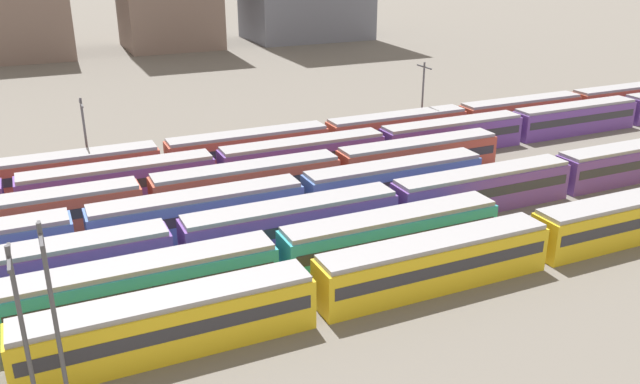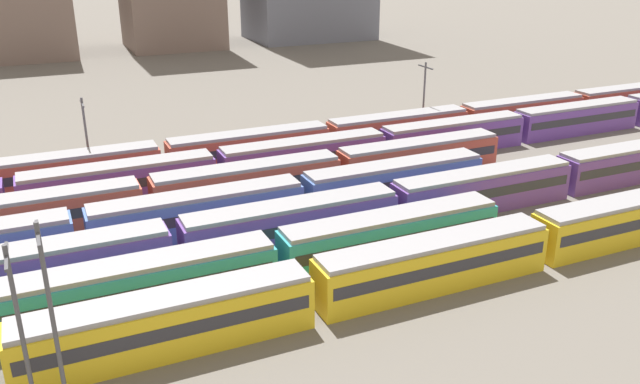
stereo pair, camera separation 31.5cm
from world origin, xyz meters
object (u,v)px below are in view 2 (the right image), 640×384
Objects in this scene: train_track_3 at (198,213)px; train_track_0 at (433,263)px; train_track_4 at (146,198)px; train_track_6 at (328,138)px; catenary_pole_2 at (20,325)px; catenary_pole_1 at (86,133)px; train_track_5 at (382,146)px; catenary_pole_0 at (51,312)px; train_track_2 at (292,224)px; train_track_1 at (144,285)px; catenary_pole_3 at (424,94)px.

train_track_0 is at bearing -50.09° from train_track_3.
train_track_0 and train_track_3 have the same top height.
train_track_4 and train_track_6 have the same top height.
train_track_6 is 47.44m from catenary_pole_2.
catenary_pole_1 is 0.85× the size of catenary_pole_2.
train_track_5 is at bearing 23.93° from train_track_3.
train_track_5 is at bearing 10.97° from train_track_4.
train_track_4 is 6.82× the size of catenary_pole_0.
train_track_2 is 11.00× the size of catenary_pole_1.
train_track_2 is at bearing -121.61° from train_track_6.
train_track_4 is 0.66× the size of train_track_5.
catenary_pole_1 reaches higher than train_track_5.
train_track_1 is at bearing -121.49° from train_track_3.
train_track_2 is 24.42m from train_track_6.
train_track_1 is 15.88m from train_track_4.
train_track_2 is 9.38× the size of catenary_pole_2.
catenary_pole_2 is (-26.56, -3.01, 3.63)m from train_track_0.
train_track_1 is 28.98m from catenary_pole_1.
catenary_pole_1 is (5.19, 37.21, -1.26)m from catenary_pole_0.
train_track_4 is 8.26× the size of catenary_pole_3.
train_track_4 is (-9.74, 10.40, 0.00)m from train_track_2.
train_track_6 is at bearing 58.39° from train_track_2.
catenary_pole_0 reaches higher than catenary_pole_3.
train_track_2 is (-6.70, 10.40, 0.00)m from train_track_0.
train_track_4 is 8.77× the size of catenary_pole_1.
train_track_2 is 23.19m from catenary_pole_0.
train_track_3 is 38.81m from catenary_pole_3.
catenary_pole_3 is (40.73, 0.13, 0.28)m from catenary_pole_1.
catenary_pole_3 reaches higher than train_track_4.
catenary_pole_0 is (-35.42, -29.18, 4.13)m from train_track_5.
catenary_pole_0 reaches higher than catenary_pole_2.
train_track_4 is at bearing 133.13° from train_track_2.
train_track_4 is at bearing 66.98° from catenary_pole_2.
train_track_0 and train_track_4 have the same top height.
train_track_4 is at bearing -160.29° from catenary_pole_3.
catenary_pole_3 is (10.50, 8.17, 3.15)m from train_track_5.
train_track_6 is (12.80, 20.80, 0.00)m from train_track_2.
train_track_2 and train_track_4 have the same top height.
train_track_0 is at bearing 7.24° from catenary_pole_0.
train_track_3 is 6.55× the size of catenary_pole_1.
train_track_0 is at bearing 6.47° from catenary_pole_2.
train_track_3 is 6.17× the size of catenary_pole_3.
catenary_pole_1 is (-3.40, 13.23, 2.88)m from train_track_4.
train_track_0 and train_track_2 have the same top height.
train_track_3 is (-6.35, 5.20, -0.00)m from train_track_2.
catenary_pole_3 reaches higher than train_track_3.
train_track_2 is at bearing -46.87° from train_track_4.
train_track_2 is 23.14m from train_track_5.
catenary_pole_3 is at bearing 0.19° from catenary_pole_1.
catenary_pole_2 reaches higher than train_track_1.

